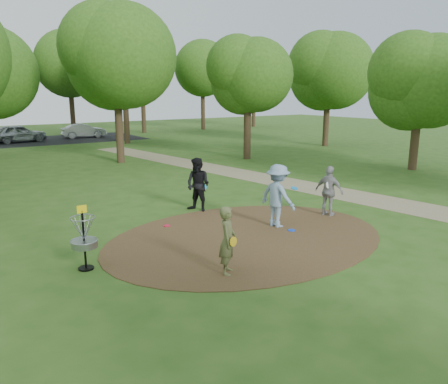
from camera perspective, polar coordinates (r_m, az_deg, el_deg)
ground at (r=12.50m, az=3.09°, el=-5.95°), size 100.00×100.00×0.00m
dirt_clearing at (r=12.50m, az=3.09°, el=-5.90°), size 8.40×8.40×0.02m
footpath at (r=18.26m, az=15.71°, el=-0.32°), size 7.55×39.89×0.01m
parking_lot at (r=40.67m, az=-20.94°, el=6.40°), size 14.00×8.00×0.01m
player_observer_with_disc at (r=9.85m, az=0.47°, el=-6.35°), size 0.66×0.68×1.58m
player_throwing_with_disc at (r=13.32m, az=7.02°, el=-0.51°), size 1.22×1.34×1.93m
player_walking_with_disc at (r=15.01m, az=-3.40°, el=0.95°), size 1.01×1.11×1.86m
player_waiting_with_disc at (r=14.83m, az=13.57°, el=0.10°), size 0.66×1.06×1.68m
disc_ground_blue at (r=13.17m, az=8.82°, el=-4.96°), size 0.22×0.22×0.02m
disc_ground_red at (r=13.57m, az=-7.47°, el=-4.38°), size 0.22×0.22×0.02m
car_left at (r=39.61m, az=-25.32°, el=6.93°), size 4.57×2.50×1.47m
car_right at (r=41.47m, az=-17.84°, el=7.62°), size 3.93×1.68×1.26m
disc_golf_basket at (r=10.56m, az=-17.87°, el=-5.17°), size 0.63×0.63×1.54m
tree_ring at (r=20.90m, az=-9.82°, el=16.17°), size 37.44×45.62×9.40m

